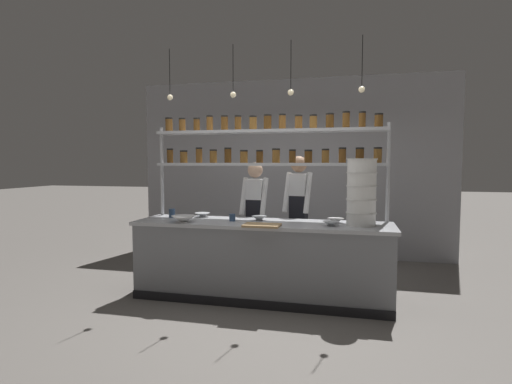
{
  "coord_description": "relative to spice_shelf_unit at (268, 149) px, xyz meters",
  "views": [
    {
      "loc": [
        1.02,
        -4.57,
        1.62
      ],
      "look_at": [
        -0.12,
        0.2,
        1.26
      ],
      "focal_mm": 28.0,
      "sensor_mm": 36.0,
      "label": 1
    }
  ],
  "objects": [
    {
      "name": "chef_left",
      "position": [
        -0.26,
        0.37,
        -0.86
      ],
      "size": [
        0.38,
        0.3,
        1.62
      ],
      "rotation": [
        0.0,
        0.0,
        -0.08
      ],
      "color": "black",
      "rests_on": "ground_plane"
    },
    {
      "name": "pendant_light_row",
      "position": [
        -0.02,
        -0.33,
        0.65
      ],
      "size": [
        2.34,
        0.07,
        0.62
      ],
      "color": "black"
    },
    {
      "name": "prep_bowl_center_back",
      "position": [
        -0.9,
        -0.57,
        -0.84
      ],
      "size": [
        0.29,
        0.29,
        0.08
      ],
      "color": "white",
      "rests_on": "prep_counter"
    },
    {
      "name": "serving_cup_front",
      "position": [
        -0.37,
        -0.33,
        -0.83
      ],
      "size": [
        0.07,
        0.07,
        0.09
      ],
      "color": "#334C70",
      "rests_on": "prep_counter"
    },
    {
      "name": "cutting_board",
      "position": [
        0.06,
        -0.64,
        -0.86
      ],
      "size": [
        0.4,
        0.26,
        0.02
      ],
      "color": "#A88456",
      "rests_on": "prep_counter"
    },
    {
      "name": "prep_bowl_near_left",
      "position": [
        -0.07,
        -0.21,
        -0.85
      ],
      "size": [
        0.19,
        0.19,
        0.05
      ],
      "color": "#B2B7BC",
      "rests_on": "prep_counter"
    },
    {
      "name": "chef_center",
      "position": [
        0.33,
        0.41,
        -0.8
      ],
      "size": [
        0.4,
        0.32,
        1.71
      ],
      "rotation": [
        0.0,
        0.0,
        -0.18
      ],
      "color": "black",
      "rests_on": "ground_plane"
    },
    {
      "name": "serving_cup_by_board",
      "position": [
        -1.22,
        -0.2,
        -0.82
      ],
      "size": [
        0.08,
        0.08,
        0.11
      ],
      "color": "#334C70",
      "rests_on": "prep_counter"
    },
    {
      "name": "prep_bowl_center_front",
      "position": [
        0.81,
        -0.45,
        -0.85
      ],
      "size": [
        0.19,
        0.19,
        0.05
      ],
      "color": "#B2B7BC",
      "rests_on": "prep_counter"
    },
    {
      "name": "ground_plane",
      "position": [
        -0.01,
        -0.33,
        -1.79
      ],
      "size": [
        40.0,
        40.0,
        0.0
      ],
      "primitive_type": "plane",
      "color": "slate"
    },
    {
      "name": "spice_shelf_unit",
      "position": [
        0.0,
        0.0,
        0.0
      ],
      "size": [
        2.93,
        0.28,
        2.23
      ],
      "color": "#B7BABF",
      "rests_on": "ground_plane"
    },
    {
      "name": "prep_bowl_far_left",
      "position": [
        -0.85,
        -0.07,
        -0.85
      ],
      "size": [
        0.2,
        0.2,
        0.05
      ],
      "color": "silver",
      "rests_on": "prep_counter"
    },
    {
      "name": "prep_bowl_near_right",
      "position": [
        0.85,
        -0.2,
        -0.85
      ],
      "size": [
        0.2,
        0.2,
        0.05
      ],
      "color": "white",
      "rests_on": "prep_counter"
    },
    {
      "name": "prep_counter",
      "position": [
        -0.01,
        -0.33,
        -1.33
      ],
      "size": [
        3.05,
        0.76,
        0.92
      ],
      "color": "gray",
      "rests_on": "ground_plane"
    },
    {
      "name": "container_stack",
      "position": [
        1.13,
        -0.33,
        -0.5
      ],
      "size": [
        0.34,
        0.34,
        0.75
      ],
      "color": "white",
      "rests_on": "prep_counter"
    },
    {
      "name": "back_wall",
      "position": [
        -0.01,
        2.02,
        -0.27
      ],
      "size": [
        5.45,
        0.12,
        3.05
      ],
      "primitive_type": "cube",
      "color": "#939399",
      "rests_on": "ground_plane"
    }
  ]
}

